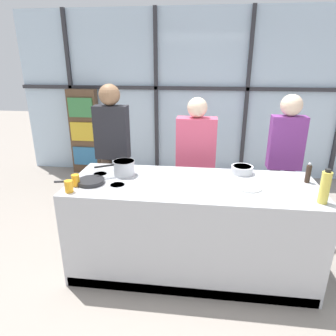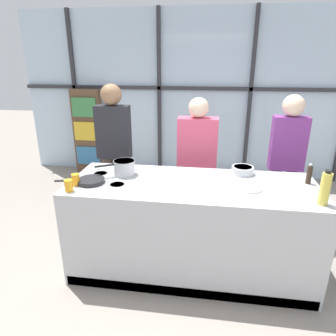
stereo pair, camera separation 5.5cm
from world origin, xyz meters
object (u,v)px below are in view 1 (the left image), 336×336
(spectator_far_left, at_px, (113,146))
(saucepan, at_px, (124,168))
(oil_bottle, at_px, (325,187))
(juice_glass_near, at_px, (69,186))
(spectator_center_right, at_px, (284,156))
(white_plate, at_px, (249,187))
(frying_pan, at_px, (90,181))
(juice_glass_far, at_px, (76,180))
(spectator_center_left, at_px, (196,158))
(pepper_grinder, at_px, (308,173))
(mixing_bowl, at_px, (242,169))

(spectator_far_left, height_order, saucepan, spectator_far_left)
(saucepan, distance_m, oil_bottle, 1.77)
(juice_glass_near, bearing_deg, saucepan, 51.29)
(oil_bottle, bearing_deg, spectator_far_left, 151.99)
(spectator_center_right, distance_m, saucepan, 1.81)
(white_plate, bearing_deg, frying_pan, -177.16)
(spectator_center_right, height_order, juice_glass_near, spectator_center_right)
(spectator_far_left, xyz_separation_m, juice_glass_far, (-0.04, -1.00, -0.04))
(spectator_center_left, height_order, pepper_grinder, spectator_center_left)
(juice_glass_far, bearing_deg, pepper_grinder, 9.14)
(juice_glass_near, bearing_deg, spectator_center_left, 47.54)
(oil_bottle, distance_m, pepper_grinder, 0.43)
(mixing_bowl, distance_m, juice_glass_near, 1.65)
(frying_pan, distance_m, pepper_grinder, 2.01)
(pepper_grinder, bearing_deg, saucepan, -179.21)
(saucepan, bearing_deg, frying_pan, -135.59)
(juice_glass_far, bearing_deg, spectator_center_right, 26.06)
(pepper_grinder, bearing_deg, mixing_bowl, 163.86)
(spectator_far_left, distance_m, spectator_center_right, 2.00)
(oil_bottle, relative_size, pepper_grinder, 1.47)
(spectator_center_right, distance_m, frying_pan, 2.15)
(pepper_grinder, xyz_separation_m, juice_glass_far, (-2.09, -0.34, -0.04))
(spectator_far_left, relative_size, saucepan, 4.88)
(spectator_far_left, relative_size, spectator_center_left, 1.08)
(white_plate, relative_size, mixing_bowl, 1.06)
(juice_glass_near, bearing_deg, pepper_grinder, 12.83)
(spectator_center_right, distance_m, pepper_grinder, 0.67)
(frying_pan, distance_m, juice_glass_far, 0.13)
(pepper_grinder, bearing_deg, white_plate, -159.76)
(mixing_bowl, height_order, juice_glass_far, juice_glass_far)
(spectator_center_left, bearing_deg, oil_bottle, 133.80)
(saucepan, xyz_separation_m, pepper_grinder, (1.73, 0.02, 0.01))
(mixing_bowl, bearing_deg, spectator_center_left, 133.95)
(frying_pan, bearing_deg, spectator_center_left, 45.05)
(pepper_grinder, bearing_deg, juice_glass_near, -167.17)
(saucepan, bearing_deg, pepper_grinder, 0.79)
(spectator_center_right, relative_size, mixing_bowl, 7.63)
(spectator_center_right, distance_m, white_plate, 1.00)
(spectator_center_right, xyz_separation_m, white_plate, (-0.50, -0.86, -0.03))
(mixing_bowl, bearing_deg, spectator_far_left, 161.46)
(spectator_center_left, relative_size, white_plate, 6.98)
(frying_pan, bearing_deg, juice_glass_far, -149.78)
(saucepan, bearing_deg, spectator_center_left, 45.29)
(oil_bottle, xyz_separation_m, juice_glass_near, (-2.08, -0.05, -0.08))
(white_plate, relative_size, juice_glass_near, 2.23)
(spectator_center_right, bearing_deg, pepper_grinder, 94.47)
(oil_bottle, height_order, juice_glass_near, oil_bottle)
(saucepan, relative_size, mixing_bowl, 1.65)
(spectator_far_left, distance_m, juice_glass_far, 1.00)
(juice_glass_near, bearing_deg, oil_bottle, 1.44)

